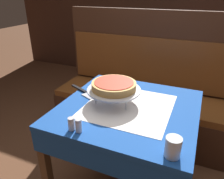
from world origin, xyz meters
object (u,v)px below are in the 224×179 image
at_px(booth_bench, 143,103).
at_px(water_glass_near, 173,147).
at_px(dining_table_rear, 194,53).
at_px(pizza_server, 84,91).
at_px(pepper_shaker, 79,126).
at_px(pizza_pan_stand, 114,90).
at_px(salt_shaker, 71,124).
at_px(condiment_caddy, 196,43).
at_px(dining_table_front, 128,120).
at_px(deep_dish_pizza, 114,85).

distance_m(booth_bench, water_glass_near, 1.34).
height_order(dining_table_rear, pizza_server, pizza_server).
xyz_separation_m(pizza_server, pepper_shaker, (0.21, -0.42, 0.03)).
bearing_deg(pepper_shaker, pizza_pan_stand, 83.22).
bearing_deg(pepper_shaker, booth_bench, 88.83).
xyz_separation_m(dining_table_rear, pepper_shaker, (-0.41, -2.23, 0.14)).
bearing_deg(salt_shaker, condiment_caddy, 78.08).
height_order(pizza_pan_stand, pepper_shaker, pizza_pan_stand).
distance_m(water_glass_near, pepper_shaker, 0.47).
xyz_separation_m(dining_table_front, condiment_caddy, (0.27, 1.81, 0.14)).
xyz_separation_m(pepper_shaker, condiment_caddy, (0.41, 2.16, 0.01)).
bearing_deg(water_glass_near, dining_table_rear, 91.63).
distance_m(deep_dish_pizza, water_glass_near, 0.56).
relative_size(pizza_pan_stand, water_glass_near, 3.55).
bearing_deg(dining_table_rear, pizza_server, -108.85).
height_order(booth_bench, salt_shaker, booth_bench).
relative_size(pizza_pan_stand, condiment_caddy, 2.01).
bearing_deg(booth_bench, dining_table_front, -81.59).
xyz_separation_m(dining_table_rear, condiment_caddy, (0.01, -0.07, 0.14)).
bearing_deg(salt_shaker, water_glass_near, 0.72).
bearing_deg(deep_dish_pizza, dining_table_front, -3.73).
bearing_deg(condiment_caddy, water_glass_near, -88.52).
height_order(water_glass_near, condiment_caddy, condiment_caddy).
bearing_deg(booth_bench, pizza_pan_stand, -88.68).
bearing_deg(pizza_pan_stand, booth_bench, 91.32).
xyz_separation_m(booth_bench, pizza_server, (-0.23, -0.76, 0.42)).
height_order(pepper_shaker, condiment_caddy, condiment_caddy).
bearing_deg(dining_table_rear, water_glass_near, -88.37).
distance_m(dining_table_rear, condiment_caddy, 0.16).
bearing_deg(condiment_caddy, pepper_shaker, -100.83).
xyz_separation_m(water_glass_near, condiment_caddy, (-0.06, 2.16, -0.01)).
bearing_deg(pizza_pan_stand, pizza_server, 166.63).
bearing_deg(salt_shaker, deep_dish_pizza, 76.68).
distance_m(pizza_pan_stand, pizza_server, 0.27).
xyz_separation_m(pizza_pan_stand, water_glass_near, (0.43, -0.35, -0.04)).
relative_size(salt_shaker, pepper_shaker, 0.96).
distance_m(dining_table_front, water_glass_near, 0.50).
bearing_deg(pizza_server, salt_shaker, -68.25).
relative_size(deep_dish_pizza, water_glass_near, 2.92).
bearing_deg(pepper_shaker, condiment_caddy, 79.17).
xyz_separation_m(dining_table_front, pizza_server, (-0.36, 0.07, 0.11)).
height_order(dining_table_rear, pizza_pan_stand, pizza_pan_stand).
distance_m(dining_table_rear, pizza_server, 1.91).
xyz_separation_m(pizza_server, condiment_caddy, (0.62, 1.74, 0.04)).
xyz_separation_m(pizza_pan_stand, deep_dish_pizza, (-0.00, -0.00, 0.03)).
bearing_deg(deep_dish_pizza, water_glass_near, -39.79).
xyz_separation_m(water_glass_near, salt_shaker, (-0.51, -0.01, -0.01)).
bearing_deg(dining_table_front, water_glass_near, -47.17).
bearing_deg(salt_shaker, pizza_pan_stand, 76.68).
distance_m(pizza_pan_stand, salt_shaker, 0.38).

